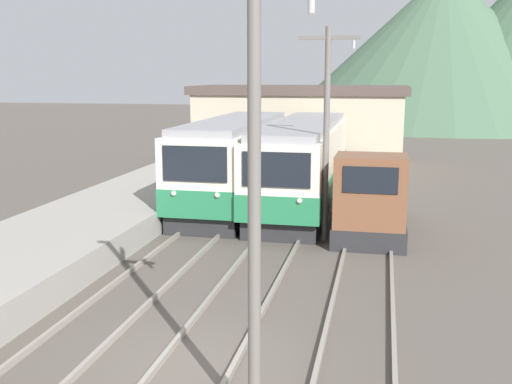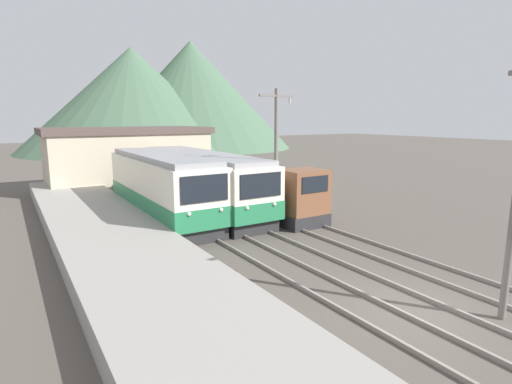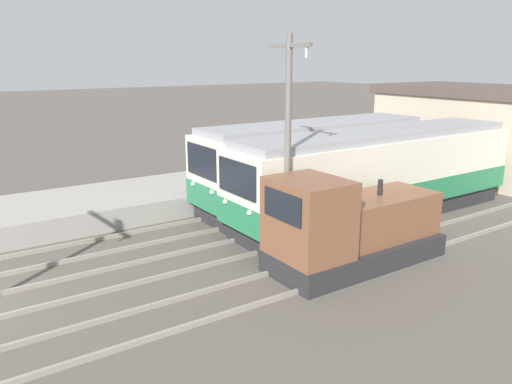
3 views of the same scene
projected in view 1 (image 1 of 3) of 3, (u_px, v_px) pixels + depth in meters
ground_plane at (186, 367)px, 11.51m from camera, size 200.00×200.00×0.00m
track_left at (63, 351)px, 12.03m from camera, size 1.54×60.00×0.14m
track_center at (196, 365)px, 11.46m from camera, size 1.54×60.00×0.14m
track_right at (354, 381)px, 10.85m from camera, size 1.54×60.00×0.14m
commuter_train_left at (235, 166)px, 25.48m from camera, size 2.84×11.20×3.70m
commuter_train_center at (303, 166)px, 25.89m from camera, size 2.84×13.56×3.59m
shunting_locomotive at (371, 200)px, 21.07m from camera, size 2.40×5.90×3.00m
catenary_mast_near at (255, 191)px, 8.83m from camera, size 2.00×0.20×7.05m
catenary_mast_mid at (327, 127)px, 19.60m from camera, size 2.00×0.20×7.05m
station_building at (301, 126)px, 36.28m from camera, size 12.60×6.30×4.90m
mountain_backdrop at (495, 42)px, 68.61m from camera, size 48.91×38.53×19.68m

